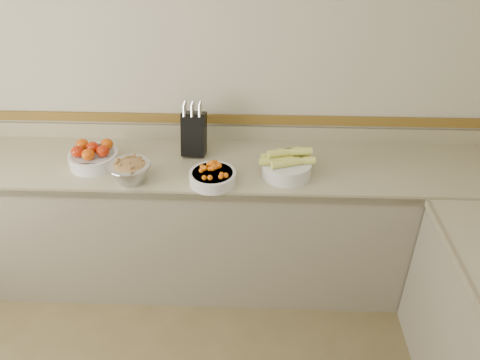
{
  "coord_description": "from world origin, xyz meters",
  "views": [
    {
      "loc": [
        0.43,
        -0.73,
        2.36
      ],
      "look_at": [
        0.35,
        1.35,
        1.0
      ],
      "focal_mm": 35.0,
      "sensor_mm": 36.0,
      "label": 1
    }
  ],
  "objects_px": {
    "corn_bowl": "(287,165)",
    "rhubarb_bowl": "(130,170)",
    "cherry_tomato_bowl": "(213,175)",
    "tomato_bowl": "(93,156)",
    "knife_block": "(194,133)"
  },
  "relations": [
    {
      "from": "tomato_bowl",
      "to": "cherry_tomato_bowl",
      "type": "relative_size",
      "value": 1.1
    },
    {
      "from": "cherry_tomato_bowl",
      "to": "rhubarb_bowl",
      "type": "bearing_deg",
      "value": -179.95
    },
    {
      "from": "cherry_tomato_bowl",
      "to": "knife_block",
      "type": "bearing_deg",
      "value": 112.72
    },
    {
      "from": "cherry_tomato_bowl",
      "to": "rhubarb_bowl",
      "type": "height_order",
      "value": "cherry_tomato_bowl"
    },
    {
      "from": "rhubarb_bowl",
      "to": "cherry_tomato_bowl",
      "type": "bearing_deg",
      "value": 0.05
    },
    {
      "from": "rhubarb_bowl",
      "to": "knife_block",
      "type": "bearing_deg",
      "value": 46.4
    },
    {
      "from": "cherry_tomato_bowl",
      "to": "corn_bowl",
      "type": "bearing_deg",
      "value": 13.48
    },
    {
      "from": "tomato_bowl",
      "to": "rhubarb_bowl",
      "type": "xyz_separation_m",
      "value": [
        0.26,
        -0.17,
        0.01
      ]
    },
    {
      "from": "cherry_tomato_bowl",
      "to": "corn_bowl",
      "type": "xyz_separation_m",
      "value": [
        0.42,
        0.1,
        0.02
      ]
    },
    {
      "from": "knife_block",
      "to": "tomato_bowl",
      "type": "xyz_separation_m",
      "value": [
        -0.59,
        -0.17,
        -0.08
      ]
    },
    {
      "from": "tomato_bowl",
      "to": "rhubarb_bowl",
      "type": "relative_size",
      "value": 1.21
    },
    {
      "from": "knife_block",
      "to": "tomato_bowl",
      "type": "height_order",
      "value": "knife_block"
    },
    {
      "from": "cherry_tomato_bowl",
      "to": "corn_bowl",
      "type": "distance_m",
      "value": 0.43
    },
    {
      "from": "cherry_tomato_bowl",
      "to": "rhubarb_bowl",
      "type": "distance_m",
      "value": 0.46
    },
    {
      "from": "corn_bowl",
      "to": "rhubarb_bowl",
      "type": "bearing_deg",
      "value": -173.47
    }
  ]
}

